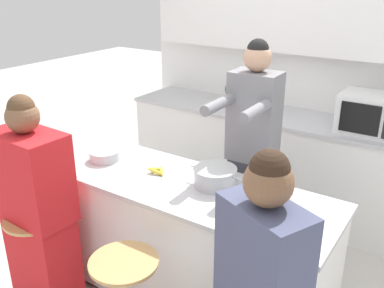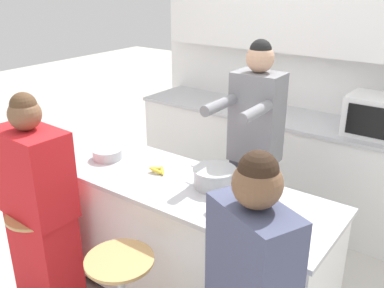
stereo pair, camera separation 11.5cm
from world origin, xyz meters
TOP-DOWN VIEW (x-y plane):
  - wall_back at (0.00, 1.85)m, footprint 3.22×0.22m
  - back_counter at (0.00, 1.55)m, footprint 2.99×0.62m
  - kitchen_island at (0.00, 0.00)m, footprint 1.92×0.67m
  - bar_stool_leftmost at (-0.77, -0.58)m, footprint 0.38×0.38m
  - person_cooking at (0.18, 0.54)m, footprint 0.34×0.56m
  - person_wrapped_blanket at (-0.75, -0.56)m, footprint 0.50×0.30m
  - cooking_pot at (0.16, 0.09)m, footprint 0.35×0.27m
  - fruit_bowl at (-0.69, -0.01)m, footprint 0.21×0.21m
  - coffee_cup_near at (0.52, -0.07)m, footprint 0.10×0.07m
  - banana_bunch at (-0.25, 0.03)m, footprint 0.14×0.10m
  - microwave at (0.74, 1.51)m, footprint 0.48×0.37m
  - potted_plant at (-0.51, 1.55)m, footprint 0.16×0.16m

SIDE VIEW (x-z plane):
  - bar_stool_leftmost at x=-0.77m, z-range 0.04..0.72m
  - kitchen_island at x=0.00m, z-range 0.01..0.90m
  - back_counter at x=0.00m, z-range 0.00..0.93m
  - person_wrapped_blanket at x=-0.75m, z-range -0.04..1.44m
  - person_cooking at x=0.18m, z-range 0.01..1.75m
  - banana_bunch at x=-0.25m, z-range 0.89..0.93m
  - fruit_bowl at x=-0.69m, z-range 0.89..0.96m
  - coffee_cup_near at x=0.52m, z-range 0.89..0.98m
  - cooking_pot at x=0.16m, z-range 0.89..1.01m
  - potted_plant at x=-0.51m, z-range 0.94..1.18m
  - microwave at x=0.74m, z-range 0.93..1.24m
  - wall_back at x=0.00m, z-range 0.19..2.89m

